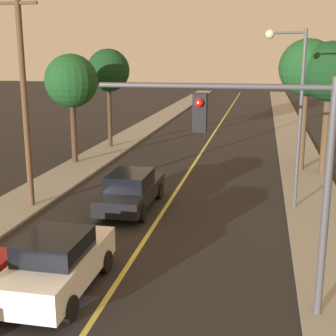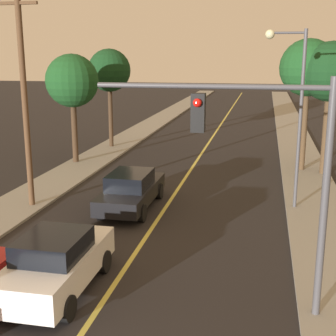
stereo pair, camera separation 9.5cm
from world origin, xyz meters
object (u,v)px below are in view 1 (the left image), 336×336
object	(u,v)px
tree_left_near	(108,71)
utility_pole_left	(24,97)
car_near_lane_front	(58,263)
tree_left_far	(71,81)
tree_right_far	(308,68)
car_near_lane_second	(131,190)
tree_right_near	(331,73)
streetlamp_right	(292,96)
traffic_signal_mast	(269,154)

from	to	relation	value
tree_left_near	utility_pole_left	bearing A→B (deg)	-86.37
car_near_lane_front	tree_left_near	bearing A→B (deg)	104.30
utility_pole_left	tree_left_near	bearing A→B (deg)	93.63
tree_left_far	tree_right_far	distance (m)	12.93
car_near_lane_second	tree_left_near	size ratio (longest dim) A/B	0.75
tree_right_far	tree_right_near	bearing A→B (deg)	-30.89
car_near_lane_front	tree_left_far	xyz separation A→B (m)	(-5.51, 14.51, 3.92)
streetlamp_right	utility_pole_left	bearing A→B (deg)	-169.49
traffic_signal_mast	tree_right_far	distance (m)	15.37
car_near_lane_second	traffic_signal_mast	distance (m)	9.49
traffic_signal_mast	tree_right_far	bearing A→B (deg)	82.39
traffic_signal_mast	tree_right_near	distance (m)	14.90
utility_pole_left	streetlamp_right	bearing A→B (deg)	10.51
car_near_lane_front	tree_left_near	xyz separation A→B (m)	(-4.97, 19.49, 4.34)
car_near_lane_front	tree_right_far	size ratio (longest dim) A/B	0.62
traffic_signal_mast	tree_left_near	xyz separation A→B (m)	(-10.32, 19.43, 1.15)
car_near_lane_second	tree_right_near	bearing A→B (deg)	41.09
streetlamp_right	tree_right_far	world-z (taller)	streetlamp_right
utility_pole_left	tree_left_far	world-z (taller)	utility_pole_left
utility_pole_left	tree_right_far	world-z (taller)	utility_pole_left
streetlamp_right	tree_right_near	bearing A→B (deg)	70.51
traffic_signal_mast	tree_left_near	bearing A→B (deg)	117.98
tree_left_far	tree_right_far	size ratio (longest dim) A/B	0.89
traffic_signal_mast	tree_left_far	bearing A→B (deg)	126.92
tree_right_near	utility_pole_left	bearing A→B (deg)	-147.40
car_near_lane_second	streetlamp_right	world-z (taller)	streetlamp_right
car_near_lane_second	traffic_signal_mast	size ratio (longest dim) A/B	0.86
tree_left_near	tree_right_far	size ratio (longest dim) A/B	0.94
car_near_lane_second	utility_pole_left	world-z (taller)	utility_pole_left
car_near_lane_second	tree_left_near	xyz separation A→B (m)	(-4.97, 12.30, 4.38)
car_near_lane_second	tree_left_far	bearing A→B (deg)	126.93
tree_left_far	tree_right_near	world-z (taller)	tree_right_near
utility_pole_left	tree_left_far	size ratio (longest dim) A/B	1.39
tree_left_far	car_near_lane_second	bearing A→B (deg)	-53.07
traffic_signal_mast	tree_left_far	distance (m)	18.10
car_near_lane_front	streetlamp_right	world-z (taller)	streetlamp_right
tree_left_far	tree_right_near	xyz separation A→B (m)	(13.97, 0.05, 0.56)
streetlamp_right	car_near_lane_front	bearing A→B (deg)	-126.71
traffic_signal_mast	utility_pole_left	size ratio (longest dim) A/B	0.66
utility_pole_left	tree_right_near	size ratio (longest dim) A/B	1.27
tree_right_far	traffic_signal_mast	bearing A→B (deg)	-97.61
car_near_lane_second	tree_right_far	size ratio (longest dim) A/B	0.70
tree_right_near	tree_right_far	distance (m)	1.28
streetlamp_right	traffic_signal_mast	bearing A→B (deg)	-96.39
tree_left_near	traffic_signal_mast	bearing A→B (deg)	-62.02
car_near_lane_front	traffic_signal_mast	size ratio (longest dim) A/B	0.76
traffic_signal_mast	tree_right_far	xyz separation A→B (m)	(2.02, 15.16, 1.50)
car_near_lane_second	traffic_signal_mast	bearing A→B (deg)	-53.09
car_near_lane_front	streetlamp_right	xyz separation A→B (m)	(6.30, 8.44, 3.80)
car_near_lane_front	tree_right_near	distance (m)	17.43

